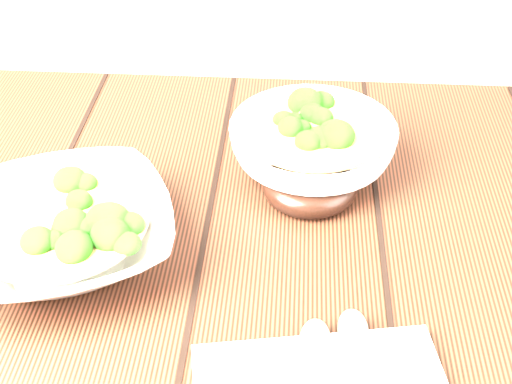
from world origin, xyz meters
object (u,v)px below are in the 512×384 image
Objects in this scene: soup_bowl_front at (62,231)px; soup_bowl_back at (312,146)px; table at (223,327)px; trivet at (310,185)px.

soup_bowl_front is 0.32m from soup_bowl_back.
table is at bearing 3.46° from soup_bowl_front.
table is 0.20m from trivet.
soup_bowl_front is at bearing -176.54° from table.
table is 3.87× the size of soup_bowl_front.
soup_bowl_back is at bearing 88.09° from trivet.
trivet is (-0.00, -0.05, -0.02)m from soup_bowl_back.
trivet is (0.27, 0.12, -0.02)m from soup_bowl_front.
table is 0.23m from soup_bowl_front.
soup_bowl_back reaches higher than trivet.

